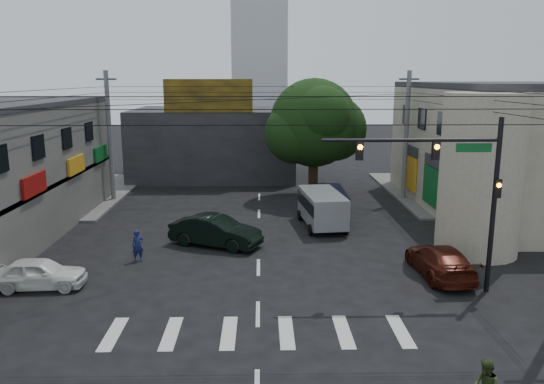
{
  "coord_description": "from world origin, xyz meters",
  "views": [
    {
      "loc": [
        0.14,
        -21.49,
        8.68
      ],
      "look_at": [
        0.68,
        4.0,
        3.18
      ],
      "focal_mm": 35.0,
      "sensor_mm": 36.0,
      "label": 1
    }
  ],
  "objects_px": {
    "navy_van": "(329,206)",
    "white_compact": "(39,273)",
    "utility_pole_far_right": "(406,136)",
    "traffic_officer": "(138,246)",
    "street_tree": "(314,123)",
    "utility_pole_far_left": "(110,137)",
    "dark_sedan": "(216,231)",
    "silver_minivan": "(322,210)",
    "maroon_sedan": "(440,261)",
    "traffic_gantry": "(455,177)"
  },
  "relations": [
    {
      "from": "utility_pole_far_right",
      "to": "maroon_sedan",
      "type": "relative_size",
      "value": 1.87
    },
    {
      "from": "traffic_gantry",
      "to": "maroon_sedan",
      "type": "relative_size",
      "value": 1.47
    },
    {
      "from": "navy_van",
      "to": "traffic_officer",
      "type": "bearing_deg",
      "value": 126.56
    },
    {
      "from": "maroon_sedan",
      "to": "navy_van",
      "type": "height_order",
      "value": "navy_van"
    },
    {
      "from": "dark_sedan",
      "to": "silver_minivan",
      "type": "distance_m",
      "value": 6.97
    },
    {
      "from": "dark_sedan",
      "to": "maroon_sedan",
      "type": "bearing_deg",
      "value": -89.97
    },
    {
      "from": "maroon_sedan",
      "to": "navy_van",
      "type": "relative_size",
      "value": 1.01
    },
    {
      "from": "traffic_gantry",
      "to": "utility_pole_far_right",
      "type": "xyz_separation_m",
      "value": [
        2.68,
        17.0,
        -0.23
      ]
    },
    {
      "from": "street_tree",
      "to": "dark_sedan",
      "type": "distance_m",
      "value": 14.05
    },
    {
      "from": "silver_minivan",
      "to": "street_tree",
      "type": "bearing_deg",
      "value": -8.33
    },
    {
      "from": "white_compact",
      "to": "street_tree",
      "type": "bearing_deg",
      "value": -39.54
    },
    {
      "from": "navy_van",
      "to": "street_tree",
      "type": "bearing_deg",
      "value": 4.34
    },
    {
      "from": "dark_sedan",
      "to": "silver_minivan",
      "type": "relative_size",
      "value": 1.02
    },
    {
      "from": "street_tree",
      "to": "traffic_officer",
      "type": "height_order",
      "value": "street_tree"
    },
    {
      "from": "street_tree",
      "to": "navy_van",
      "type": "bearing_deg",
      "value": -86.94
    },
    {
      "from": "white_compact",
      "to": "navy_van",
      "type": "relative_size",
      "value": 0.8
    },
    {
      "from": "traffic_gantry",
      "to": "traffic_officer",
      "type": "bearing_deg",
      "value": 163.63
    },
    {
      "from": "navy_van",
      "to": "silver_minivan",
      "type": "bearing_deg",
      "value": 156.78
    },
    {
      "from": "street_tree",
      "to": "silver_minivan",
      "type": "height_order",
      "value": "street_tree"
    },
    {
      "from": "utility_pole_far_left",
      "to": "silver_minivan",
      "type": "bearing_deg",
      "value": -26.66
    },
    {
      "from": "dark_sedan",
      "to": "silver_minivan",
      "type": "bearing_deg",
      "value": -35.96
    },
    {
      "from": "maroon_sedan",
      "to": "silver_minivan",
      "type": "bearing_deg",
      "value": -64.59
    },
    {
      "from": "street_tree",
      "to": "utility_pole_far_left",
      "type": "height_order",
      "value": "utility_pole_far_left"
    },
    {
      "from": "silver_minivan",
      "to": "traffic_officer",
      "type": "relative_size",
      "value": 3.27
    },
    {
      "from": "maroon_sedan",
      "to": "silver_minivan",
      "type": "distance_m",
      "value": 9.17
    },
    {
      "from": "dark_sedan",
      "to": "white_compact",
      "type": "xyz_separation_m",
      "value": [
        -6.94,
        -5.62,
        -0.15
      ]
    },
    {
      "from": "dark_sedan",
      "to": "navy_van",
      "type": "bearing_deg",
      "value": -29.99
    },
    {
      "from": "traffic_gantry",
      "to": "utility_pole_far_left",
      "type": "relative_size",
      "value": 0.78
    },
    {
      "from": "silver_minivan",
      "to": "traffic_officer",
      "type": "bearing_deg",
      "value": 114.9
    },
    {
      "from": "utility_pole_far_right",
      "to": "traffic_officer",
      "type": "height_order",
      "value": "utility_pole_far_right"
    },
    {
      "from": "utility_pole_far_left",
      "to": "maroon_sedan",
      "type": "bearing_deg",
      "value": -39.26
    },
    {
      "from": "street_tree",
      "to": "maroon_sedan",
      "type": "xyz_separation_m",
      "value": [
        4.11,
        -16.21,
        -4.77
      ]
    },
    {
      "from": "street_tree",
      "to": "silver_minivan",
      "type": "distance_m",
      "value": 9.28
    },
    {
      "from": "maroon_sedan",
      "to": "utility_pole_far_left",
      "type": "bearing_deg",
      "value": -42.28
    },
    {
      "from": "utility_pole_far_left",
      "to": "dark_sedan",
      "type": "xyz_separation_m",
      "value": [
        8.24,
        -10.67,
        -3.8
      ]
    },
    {
      "from": "street_tree",
      "to": "navy_van",
      "type": "relative_size",
      "value": 1.79
    },
    {
      "from": "dark_sedan",
      "to": "white_compact",
      "type": "relative_size",
      "value": 1.32
    },
    {
      "from": "white_compact",
      "to": "maroon_sedan",
      "type": "bearing_deg",
      "value": -88.62
    },
    {
      "from": "traffic_gantry",
      "to": "navy_van",
      "type": "height_order",
      "value": "traffic_gantry"
    },
    {
      "from": "utility_pole_far_right",
      "to": "navy_van",
      "type": "relative_size",
      "value": 1.89
    },
    {
      "from": "maroon_sedan",
      "to": "street_tree",
      "type": "bearing_deg",
      "value": -78.79
    },
    {
      "from": "navy_van",
      "to": "white_compact",
      "type": "bearing_deg",
      "value": 128.99
    },
    {
      "from": "maroon_sedan",
      "to": "traffic_officer",
      "type": "bearing_deg",
      "value": -12.05
    },
    {
      "from": "white_compact",
      "to": "silver_minivan",
      "type": "bearing_deg",
      "value": -56.97
    },
    {
      "from": "dark_sedan",
      "to": "traffic_officer",
      "type": "distance_m",
      "value": 4.24
    },
    {
      "from": "utility_pole_far_left",
      "to": "utility_pole_far_right",
      "type": "distance_m",
      "value": 21.0
    },
    {
      "from": "utility_pole_far_left",
      "to": "traffic_officer",
      "type": "distance_m",
      "value": 14.34
    },
    {
      "from": "utility_pole_far_left",
      "to": "traffic_officer",
      "type": "relative_size",
      "value": 5.95
    },
    {
      "from": "dark_sedan",
      "to": "white_compact",
      "type": "height_order",
      "value": "dark_sedan"
    },
    {
      "from": "white_compact",
      "to": "utility_pole_far_right",
      "type": "bearing_deg",
      "value": -52.6
    }
  ]
}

